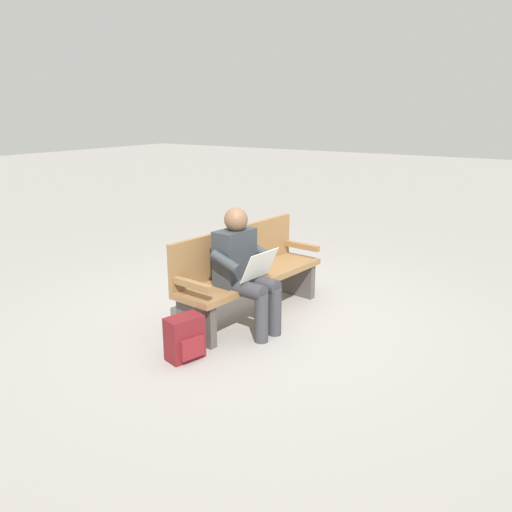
% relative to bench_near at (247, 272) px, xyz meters
% --- Properties ---
extents(ground_plane, '(40.00, 40.00, 0.00)m').
position_rel_bench_near_xyz_m(ground_plane, '(0.01, 0.07, -0.46)').
color(ground_plane, gray).
extents(bench_near, '(1.84, 0.66, 0.90)m').
position_rel_bench_near_xyz_m(bench_near, '(0.00, 0.00, 0.00)').
color(bench_near, olive).
rests_on(bench_near, ground).
extents(person_seated, '(0.60, 0.60, 1.18)m').
position_rel_bench_near_xyz_m(person_seated, '(0.34, 0.20, 0.17)').
color(person_seated, '#33383D').
rests_on(person_seated, ground).
extents(backpack, '(0.35, 0.28, 0.38)m').
position_rel_bench_near_xyz_m(backpack, '(1.11, 0.12, -0.27)').
color(backpack, maroon).
rests_on(backpack, ground).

